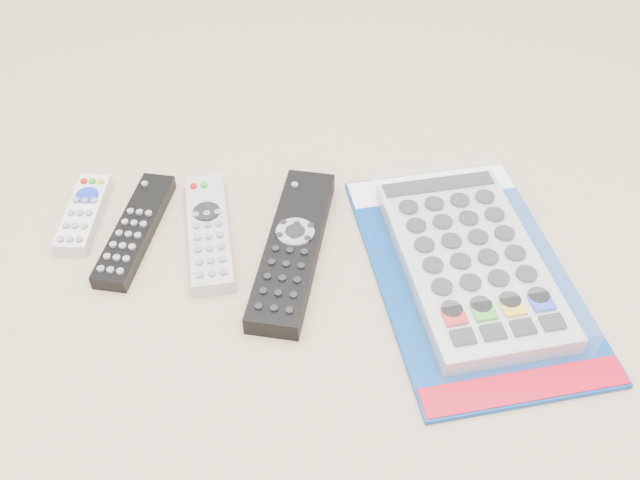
{
  "coord_description": "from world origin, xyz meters",
  "views": [
    {
      "loc": [
        0.1,
        -0.64,
        0.64
      ],
      "look_at": [
        0.1,
        -0.03,
        0.01
      ],
      "focal_mm": 40.0,
      "sensor_mm": 36.0,
      "label": 1
    }
  ],
  "objects_px": {
    "remote_small_grey": "(84,213)",
    "remote_large_black": "(293,248)",
    "remote_slim_black": "(135,230)",
    "remote_silver_dvd": "(209,231)",
    "jumbo_remote_packaged": "(471,259)"
  },
  "relations": [
    {
      "from": "remote_silver_dvd",
      "to": "jumbo_remote_packaged",
      "type": "distance_m",
      "value": 0.32
    },
    {
      "from": "remote_silver_dvd",
      "to": "remote_large_black",
      "type": "relative_size",
      "value": 0.77
    },
    {
      "from": "remote_silver_dvd",
      "to": "jumbo_remote_packaged",
      "type": "xyz_separation_m",
      "value": [
        0.32,
        -0.06,
        0.01
      ]
    },
    {
      "from": "remote_small_grey",
      "to": "remote_slim_black",
      "type": "bearing_deg",
      "value": -20.97
    },
    {
      "from": "remote_slim_black",
      "to": "remote_large_black",
      "type": "xyz_separation_m",
      "value": [
        0.2,
        -0.03,
        0.0
      ]
    },
    {
      "from": "remote_small_grey",
      "to": "remote_large_black",
      "type": "bearing_deg",
      "value": -11.77
    },
    {
      "from": "remote_small_grey",
      "to": "remote_silver_dvd",
      "type": "xyz_separation_m",
      "value": [
        0.16,
        -0.03,
        0.0
      ]
    },
    {
      "from": "remote_silver_dvd",
      "to": "remote_small_grey",
      "type": "bearing_deg",
      "value": 158.91
    },
    {
      "from": "remote_slim_black",
      "to": "remote_silver_dvd",
      "type": "height_order",
      "value": "same"
    },
    {
      "from": "remote_small_grey",
      "to": "jumbo_remote_packaged",
      "type": "bearing_deg",
      "value": -9.12
    },
    {
      "from": "remote_silver_dvd",
      "to": "remote_large_black",
      "type": "xyz_separation_m",
      "value": [
        0.11,
        -0.03,
        0.0
      ]
    },
    {
      "from": "remote_small_grey",
      "to": "jumbo_remote_packaged",
      "type": "height_order",
      "value": "jumbo_remote_packaged"
    },
    {
      "from": "remote_slim_black",
      "to": "remote_silver_dvd",
      "type": "relative_size",
      "value": 0.96
    },
    {
      "from": "remote_slim_black",
      "to": "jumbo_remote_packaged",
      "type": "height_order",
      "value": "jumbo_remote_packaged"
    },
    {
      "from": "remote_slim_black",
      "to": "jumbo_remote_packaged",
      "type": "relative_size",
      "value": 0.48
    }
  ]
}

